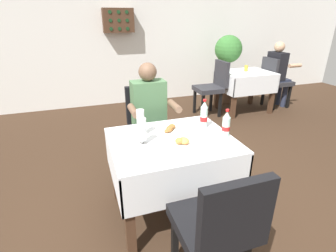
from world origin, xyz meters
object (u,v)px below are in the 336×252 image
plate_near_camera (184,143)px  cola_bottle_secondary (226,125)px  beer_glass_middle (142,131)px  background_patron (278,71)px  potted_plant_corner (227,60)px  cola_bottle_primary (204,116)px  background_chair_right (275,79)px  seated_diner_far (150,115)px  plate_far_diner (170,130)px  background_chair_left (213,85)px  chair_far_diner_seat (148,124)px  beer_glass_left (141,122)px  chair_near_camera_side (218,226)px  background_table_tumbler (246,68)px  background_dining_table (245,82)px  wall_bottle_rack (118,20)px  main_dining_table (172,158)px

plate_near_camera → cola_bottle_secondary: (0.40, 0.03, 0.08)m
beer_glass_middle → background_patron: background_patron is taller
potted_plant_corner → cola_bottle_secondary: bearing=-121.1°
cola_bottle_primary → background_chair_right: bearing=38.8°
seated_diner_far → cola_bottle_secondary: bearing=-60.9°
plate_far_diner → background_patron: 3.55m
background_chair_left → chair_far_diner_seat: bearing=-138.7°
plate_near_camera → potted_plant_corner: potted_plant_corner is taller
beer_glass_left → background_chair_left: size_ratio=0.24×
chair_near_camera_side → beer_glass_left: 1.04m
background_table_tumbler → background_chair_left: bearing=-176.0°
background_dining_table → potted_plant_corner: bearing=93.2°
beer_glass_middle → background_chair_right: (3.15, 2.18, -0.30)m
seated_diner_far → cola_bottle_secondary: size_ratio=5.09×
seated_diner_far → cola_bottle_secondary: (0.44, -0.80, 0.14)m
plate_near_camera → background_patron: background_patron is taller
seated_diner_far → background_patron: same height
beer_glass_middle → background_chair_left: bearing=50.3°
background_chair_left → chair_near_camera_side: bearing=-117.5°
beer_glass_middle → potted_plant_corner: (2.45, 2.80, 0.01)m
background_table_tumbler → plate_far_diner: bearing=-136.8°
background_chair_left → background_patron: 1.40m
seated_diner_far → beer_glass_middle: seated_diner_far is taller
cola_bottle_primary → chair_far_diner_seat: bearing=117.3°
chair_near_camera_side → potted_plant_corner: 4.24m
background_table_tumbler → beer_glass_left: bearing=-140.1°
background_chair_left → plate_far_diner: bearing=-126.8°
chair_near_camera_side → beer_glass_left: (-0.22, 0.97, 0.31)m
background_patron → potted_plant_corner: bearing=140.6°
cola_bottle_secondary → potted_plant_corner: (1.75, 2.90, 0.01)m
beer_glass_middle → wall_bottle_rack: wall_bottle_rack is taller
main_dining_table → background_chair_left: 2.68m
seated_diner_far → beer_glass_left: (-0.23, -0.54, 0.16)m
cola_bottle_primary → potted_plant_corner: size_ratio=0.20×
background_dining_table → chair_far_diner_seat: bearing=-148.4°
main_dining_table → wall_bottle_rack: (0.13, 3.30, 1.05)m
chair_near_camera_side → background_dining_table: (2.23, 2.99, -0.00)m
seated_diner_far → background_dining_table: (2.23, 1.48, -0.16)m
plate_far_diner → background_patron: background_patron is taller
plate_far_diner → beer_glass_left: beer_glass_left is taller
background_dining_table → main_dining_table: bearing=-135.6°
background_chair_right → chair_near_camera_side: bearing=-134.1°
beer_glass_middle → wall_bottle_rack: 3.41m
chair_far_diner_seat → seated_diner_far: seated_diner_far is taller
chair_near_camera_side → background_chair_left: (1.56, 2.99, 0.00)m
plate_near_camera → seated_diner_far: bearing=93.3°
cola_bottle_primary → seated_diner_far: bearing=121.3°
plate_far_diner → background_chair_right: background_chair_right is taller
main_dining_table → chair_near_camera_side: size_ratio=1.05×
background_dining_table → background_patron: background_patron is taller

